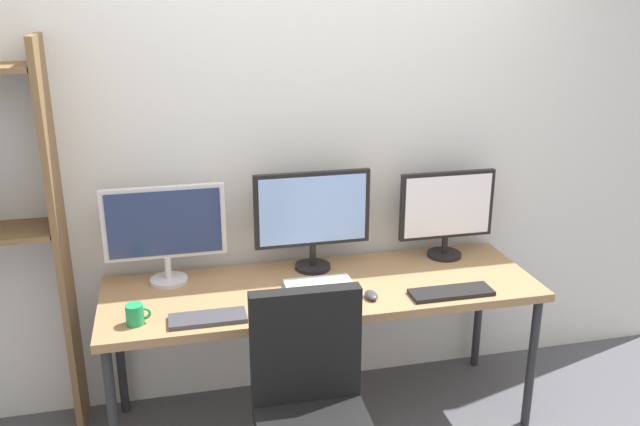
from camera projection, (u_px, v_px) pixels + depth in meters
name	position (u px, v px, depth m)	size (l,w,h in m)	color
wall_back	(303.00, 151.00, 3.43)	(4.47, 0.10, 2.60)	silver
desk	(322.00, 296.00, 3.24)	(2.07, 0.68, 0.74)	#936D47
monitor_left	(165.00, 228.00, 3.17)	(0.57, 0.18, 0.48)	silver
monitor_center	(312.00, 214.00, 3.32)	(0.58, 0.18, 0.50)	black
monitor_right	(447.00, 210.00, 3.49)	(0.51, 0.18, 0.46)	black
keyboard_left	(208.00, 318.00, 2.88)	(0.33, 0.13, 0.02)	#38383D
keyboard_right	(451.00, 292.00, 3.13)	(0.39, 0.13, 0.02)	black
computer_mouse	(371.00, 295.00, 3.09)	(0.06, 0.10, 0.03)	#38383D
laptop_closed	(320.00, 288.00, 3.17)	(0.32, 0.22, 0.02)	silver
coffee_mug	(135.00, 314.00, 2.84)	(0.11, 0.08, 0.09)	#1E8C4C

